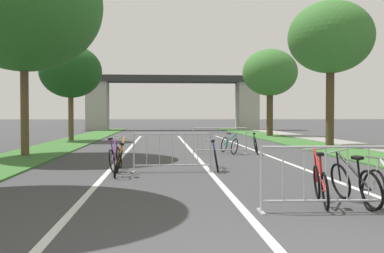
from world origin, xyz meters
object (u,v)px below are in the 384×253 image
object	(u,v)px
bicycle_teal_1	(229,144)
bicycle_green_4	(255,144)
tree_right_pine_far	(270,73)
crowd_barrier_second	(172,153)
tree_left_cypress_far	(71,72)
crowd_barrier_nearest	(326,180)
bicycle_blue_0	(216,157)
bicycle_purple_6	(115,157)
bicycle_red_8	(321,183)
bicycle_black_2	(354,183)
tree_right_pine_near	(331,38)
crowd_barrier_third	(220,141)
bicycle_orange_5	(119,161)
tree_left_maple_mid	(24,5)

from	to	relation	value
bicycle_teal_1	bicycle_green_4	xyz separation A→B (m)	(1.03, -0.10, 0.01)
tree_right_pine_far	crowd_barrier_second	world-z (taller)	tree_right_pine_far
tree_left_cypress_far	crowd_barrier_nearest	size ratio (longest dim) A/B	2.61
bicycle_blue_0	bicycle_purple_6	bearing A→B (deg)	-175.51
tree_left_cypress_far	bicycle_red_8	size ratio (longest dim) A/B	3.50
crowd_barrier_nearest	bicycle_red_8	distance (m)	0.63
crowd_barrier_nearest	bicycle_black_2	world-z (taller)	crowd_barrier_nearest
tree_left_cypress_far	bicycle_black_2	world-z (taller)	tree_left_cypress_far
crowd_barrier_nearest	bicycle_green_4	world-z (taller)	crowd_barrier_nearest
crowd_barrier_nearest	bicycle_teal_1	xyz separation A→B (m)	(0.15, 10.67, -0.16)
crowd_barrier_second	bicycle_teal_1	bearing A→B (deg)	66.45
bicycle_black_2	bicycle_teal_1	bearing A→B (deg)	87.38
tree_right_pine_near	bicycle_teal_1	distance (m)	8.05
tree_right_pine_near	crowd_barrier_third	bearing A→B (deg)	-146.78
bicycle_blue_0	bicycle_orange_5	size ratio (longest dim) A/B	1.05
crowd_barrier_second	crowd_barrier_third	size ratio (longest dim) A/B	1.00
bicycle_black_2	bicycle_purple_6	size ratio (longest dim) A/B	1.01
tree_left_cypress_far	tree_right_pine_near	bearing A→B (deg)	-21.03
tree_right_pine_far	crowd_barrier_nearest	bearing A→B (deg)	-102.12
crowd_barrier_second	bicycle_green_4	world-z (taller)	crowd_barrier_second
crowd_barrier_third	bicycle_purple_6	world-z (taller)	crowd_barrier_third
tree_left_maple_mid	bicycle_red_8	distance (m)	13.09
tree_left_maple_mid	tree_left_cypress_far	distance (m)	9.45
tree_right_pine_far	bicycle_blue_0	bearing A→B (deg)	-108.47
tree_right_pine_near	bicycle_orange_5	xyz separation A→B (m)	(-9.24, -9.52, -4.89)
tree_left_maple_mid	bicycle_black_2	xyz separation A→B (m)	(8.26, -9.31, -5.18)
tree_left_maple_mid	bicycle_purple_6	distance (m)	7.68
crowd_barrier_nearest	crowd_barrier_second	size ratio (longest dim) A/B	1.01
bicycle_purple_6	crowd_barrier_third	bearing A→B (deg)	57.60
tree_right_pine_near	bicycle_red_8	xyz separation A→B (m)	(-5.46, -13.44, -4.88)
bicycle_black_2	bicycle_purple_6	bearing A→B (deg)	126.35
tree_left_maple_mid	bicycle_blue_0	bearing A→B (deg)	-33.98
tree_right_pine_near	bicycle_orange_5	size ratio (longest dim) A/B	4.37
bicycle_purple_6	crowd_barrier_second	bearing A→B (deg)	-11.50
tree_right_pine_far	crowd_barrier_nearest	distance (m)	25.02
crowd_barrier_third	tree_left_cypress_far	bearing A→B (deg)	129.65
bicycle_green_4	bicycle_blue_0	bearing A→B (deg)	-104.19
crowd_barrier_nearest	bicycle_red_8	bearing A→B (deg)	77.21
bicycle_orange_5	crowd_barrier_third	bearing A→B (deg)	57.52
bicycle_teal_1	bicycle_green_4	world-z (taller)	bicycle_green_4
tree_right_pine_near	tree_right_pine_far	distance (m)	10.14
tree_left_maple_mid	tree_left_cypress_far	xyz separation A→B (m)	(-0.17, 9.32, -1.53)
tree_left_maple_mid	crowd_barrier_nearest	size ratio (longest dim) A/B	3.75
bicycle_teal_1	bicycle_orange_5	size ratio (longest dim) A/B	1.07
tree_left_cypress_far	bicycle_red_8	distance (m)	20.49
crowd_barrier_nearest	bicycle_green_4	size ratio (longest dim) A/B	1.21
bicycle_teal_1	bicycle_purple_6	world-z (taller)	bicycle_purple_6
tree_right_pine_far	crowd_barrier_third	bearing A→B (deg)	-111.42
crowd_barrier_second	bicycle_purple_6	distance (m)	1.64
tree_left_cypress_far	crowd_barrier_nearest	bearing A→B (deg)	-68.03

